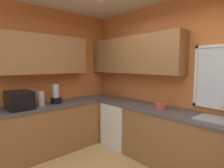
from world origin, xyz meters
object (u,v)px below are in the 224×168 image
Objects in this scene: kettle at (41,99)px; bowl at (161,106)px; sink_assembly at (222,120)px; microwave at (19,100)px; dishwasher at (121,124)px; blender_appliance at (56,95)px.

kettle is 2.07m from bowl.
sink_assembly is 0.89m from bowl.
dishwasher is at bearing 68.75° from microwave.
dishwasher is at bearing 64.73° from kettle.
kettle is 2.79m from sink_assembly.
kettle is 0.70× the size of blender_appliance.
kettle is (-0.64, -1.36, 0.60)m from dishwasher.
kettle is at bearing -86.04° from blender_appliance.
dishwasher is 1.78× the size of microwave.
kettle reaches higher than dishwasher.
bowl is at bearing 48.11° from microwave.
dishwasher is 1.92m from microwave.
blender_appliance is (0.00, 0.63, 0.02)m from microwave.
blender_appliance is at bearing -144.69° from bowl.
blender_appliance reaches higher than dishwasher.
sink_assembly is 2.68m from blender_appliance.
dishwasher is at bearing 58.27° from blender_appliance.
microwave is 2.28× the size of bowl.
microwave reaches higher than sink_assembly.
sink_assembly is 1.64× the size of blender_appliance.
kettle is at bearing -150.07° from sink_assembly.
kettle is 0.43× the size of sink_assembly.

